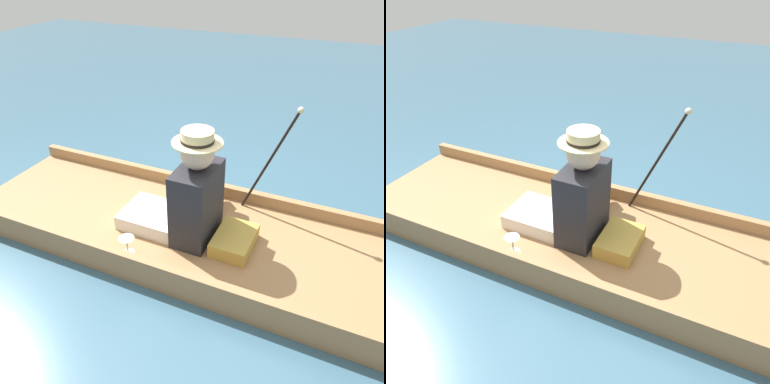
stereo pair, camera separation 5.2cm
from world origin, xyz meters
The scene contains 7 objects.
ground_plane centered at (0.00, 0.00, 0.00)m, with size 16.00×16.00×0.00m, color #385B70.
punt_boat centered at (0.00, 0.00, 0.07)m, with size 1.09×3.24×0.22m.
seat_cushion centered at (-0.05, -0.49, 0.17)m, with size 0.36×0.25×0.10m.
seated_person centered at (-0.05, -0.13, 0.42)m, with size 0.41×0.73×0.81m.
teddy_bear centered at (0.35, -0.16, 0.30)m, with size 0.28×0.16×0.40m.
wine_glass centered at (-0.42, 0.14, 0.22)m, with size 0.10×0.10×0.14m.
walking_cane centered at (0.45, -0.59, 0.62)m, with size 0.04×0.37×0.87m.
Camera 1 is at (-1.97, -1.02, 1.84)m, focal length 35.00 mm.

